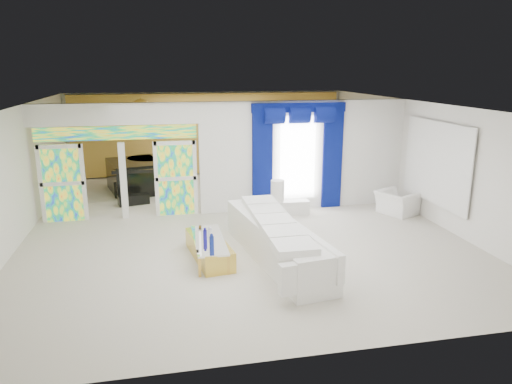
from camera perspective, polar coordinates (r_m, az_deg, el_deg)
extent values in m
plane|color=#B7AF9E|center=(12.29, -2.50, -3.64)|extent=(12.00, 12.00, 0.00)
cube|color=white|center=(13.35, 5.90, 4.42)|extent=(5.70, 0.18, 3.00)
cube|color=white|center=(12.62, -16.44, 8.92)|extent=(4.30, 0.18, 0.55)
cube|color=#994C3F|center=(13.08, -22.11, 0.95)|extent=(0.95, 0.04, 2.00)
cube|color=#994C3F|center=(12.86, -9.55, 1.61)|extent=(0.95, 0.04, 2.00)
cube|color=#994C3F|center=(12.67, -16.28, 6.79)|extent=(4.00, 0.05, 0.35)
cube|color=white|center=(13.20, 4.99, 4.09)|extent=(1.00, 0.02, 2.30)
cube|color=#030644|center=(12.93, 0.76, 3.70)|extent=(0.55, 0.10, 2.80)
cube|color=#030644|center=(13.49, 9.11, 3.98)|extent=(0.55, 0.10, 2.80)
cube|color=#030644|center=(12.99, 5.16, 10.02)|extent=(2.60, 0.12, 0.25)
cube|color=white|center=(12.72, 20.77, 3.25)|extent=(0.04, 2.70, 1.90)
cube|color=gold|center=(17.68, -5.63, 6.94)|extent=(9.70, 0.12, 2.90)
cube|color=white|center=(9.90, 2.37, -5.91)|extent=(1.43, 4.11, 0.77)
cube|color=gold|center=(10.02, -5.62, -6.80)|extent=(0.87, 1.91, 0.41)
cube|color=silver|center=(12.94, 3.86, -1.85)|extent=(1.14, 0.41, 0.37)
cylinder|color=silver|center=(12.74, 2.59, 0.12)|extent=(0.36, 0.36, 0.58)
imported|color=white|center=(13.45, 16.48, -1.24)|extent=(1.16, 1.23, 0.63)
cube|color=black|center=(15.75, -14.25, 1.86)|extent=(1.91, 2.24, 0.98)
cube|color=black|center=(14.28, -14.41, -0.88)|extent=(0.92, 0.54, 0.29)
cube|color=tan|center=(14.61, -21.85, -0.15)|extent=(0.60, 0.56, 0.78)
sphere|color=gold|center=(14.98, -13.59, 9.64)|extent=(0.60, 0.60, 0.60)
cylinder|color=navy|center=(9.89, -6.11, -5.18)|extent=(0.08, 0.08, 0.22)
cylinder|color=silver|center=(10.17, -5.49, -4.85)|extent=(0.11, 0.11, 0.13)
cylinder|color=navy|center=(9.46, -5.32, -6.02)|extent=(0.09, 0.09, 0.24)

